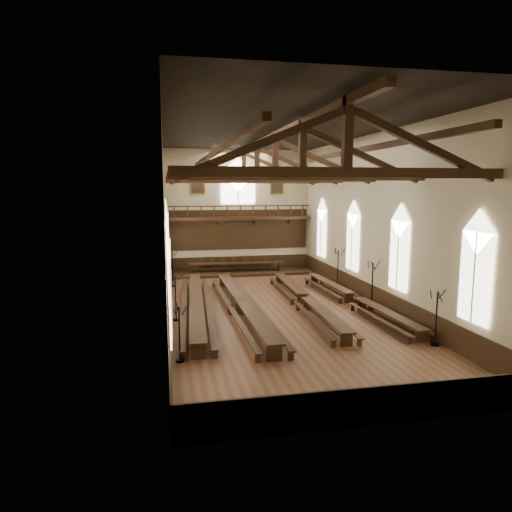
{
  "coord_description": "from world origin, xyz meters",
  "views": [
    {
      "loc": [
        -5.99,
        -24.54,
        6.9
      ],
      "look_at": [
        -0.77,
        1.5,
        2.92
      ],
      "focal_mm": 32.0,
      "sensor_mm": 36.0,
      "label": 1
    }
  ],
  "objects_px": {
    "candelabrum_right_near": "(436,329)",
    "refectory_row_c": "(305,299)",
    "candelabrum_left_near": "(180,344)",
    "candelabrum_right_mid": "(372,294)",
    "candelabrum_right_far": "(338,277)",
    "candelabrum_left_far": "(173,275)",
    "high_table": "(236,264)",
    "dais": "(236,273)",
    "refectory_row_d": "(355,298)",
    "candelabrum_left_mid": "(176,306)",
    "refectory_row_a": "(196,302)",
    "refectory_row_b": "(242,303)"
  },
  "relations": [
    {
      "from": "candelabrum_right_mid",
      "to": "refectory_row_c",
      "type": "bearing_deg",
      "value": 164.16
    },
    {
      "from": "candelabrum_right_near",
      "to": "candelabrum_right_mid",
      "type": "relative_size",
      "value": 0.89
    },
    {
      "from": "high_table",
      "to": "candelabrum_right_far",
      "type": "relative_size",
      "value": 2.69
    },
    {
      "from": "refectory_row_d",
      "to": "candelabrum_left_near",
      "type": "bearing_deg",
      "value": -147.16
    },
    {
      "from": "candelabrum_right_mid",
      "to": "candelabrum_left_near",
      "type": "bearing_deg",
      "value": -151.4
    },
    {
      "from": "candelabrum_left_far",
      "to": "candelabrum_right_far",
      "type": "xyz_separation_m",
      "value": [
        11.1,
        -3.01,
        0.07
      ]
    },
    {
      "from": "candelabrum_right_far",
      "to": "candelabrum_right_near",
      "type": "bearing_deg",
      "value": -90.0
    },
    {
      "from": "candelabrum_right_near",
      "to": "refectory_row_c",
      "type": "bearing_deg",
      "value": 116.4
    },
    {
      "from": "refectory_row_c",
      "to": "candelabrum_right_near",
      "type": "height_order",
      "value": "candelabrum_right_near"
    },
    {
      "from": "dais",
      "to": "candelabrum_right_near",
      "type": "xyz_separation_m",
      "value": [
        5.97,
        -18.55,
        0.67
      ]
    },
    {
      "from": "candelabrum_left_near",
      "to": "candelabrum_right_mid",
      "type": "relative_size",
      "value": 0.85
    },
    {
      "from": "refectory_row_a",
      "to": "candelabrum_left_near",
      "type": "relative_size",
      "value": 6.21
    },
    {
      "from": "refectory_row_b",
      "to": "candelabrum_right_near",
      "type": "xyz_separation_m",
      "value": [
        7.48,
        -6.76,
        0.17
      ]
    },
    {
      "from": "refectory_row_d",
      "to": "candelabrum_right_near",
      "type": "bearing_deg",
      "value": -84.04
    },
    {
      "from": "refectory_row_d",
      "to": "candelabrum_right_mid",
      "type": "distance_m",
      "value": 1.04
    },
    {
      "from": "candelabrum_left_near",
      "to": "candelabrum_right_near",
      "type": "relative_size",
      "value": 0.95
    },
    {
      "from": "dais",
      "to": "high_table",
      "type": "bearing_deg",
      "value": -108.97
    },
    {
      "from": "candelabrum_left_near",
      "to": "candelabrum_left_mid",
      "type": "xyz_separation_m",
      "value": [
        0.0,
        5.87,
        0.04
      ]
    },
    {
      "from": "candelabrum_right_near",
      "to": "candelabrum_right_far",
      "type": "bearing_deg",
      "value": 90.0
    },
    {
      "from": "refectory_row_c",
      "to": "refectory_row_d",
      "type": "distance_m",
      "value": 2.96
    },
    {
      "from": "candelabrum_left_far",
      "to": "candelabrum_right_near",
      "type": "height_order",
      "value": "candelabrum_left_far"
    },
    {
      "from": "refectory_row_b",
      "to": "refectory_row_c",
      "type": "bearing_deg",
      "value": 9.09
    },
    {
      "from": "candelabrum_left_far",
      "to": "candelabrum_right_near",
      "type": "relative_size",
      "value": 1.04
    },
    {
      "from": "refectory_row_c",
      "to": "dais",
      "type": "relative_size",
      "value": 1.24
    },
    {
      "from": "high_table",
      "to": "candelabrum_left_mid",
      "type": "xyz_separation_m",
      "value": [
        -5.13,
        -12.39,
        -0.04
      ]
    },
    {
      "from": "candelabrum_right_far",
      "to": "candelabrum_right_mid",
      "type": "bearing_deg",
      "value": -90.0
    },
    {
      "from": "high_table",
      "to": "candelabrum_right_mid",
      "type": "bearing_deg",
      "value": -63.94
    },
    {
      "from": "candelabrum_left_near",
      "to": "refectory_row_d",
      "type": "bearing_deg",
      "value": 32.84
    },
    {
      "from": "refectory_row_d",
      "to": "candelabrum_right_near",
      "type": "relative_size",
      "value": 5.47
    },
    {
      "from": "refectory_row_b",
      "to": "high_table",
      "type": "height_order",
      "value": "high_table"
    },
    {
      "from": "dais",
      "to": "candelabrum_left_near",
      "type": "height_order",
      "value": "candelabrum_left_near"
    },
    {
      "from": "refectory_row_a",
      "to": "refectory_row_c",
      "type": "xyz_separation_m",
      "value": [
        6.28,
        -0.09,
        -0.06
      ]
    },
    {
      "from": "refectory_row_b",
      "to": "dais",
      "type": "relative_size",
      "value": 1.32
    },
    {
      "from": "refectory_row_c",
      "to": "high_table",
      "type": "bearing_deg",
      "value": 101.68
    },
    {
      "from": "refectory_row_b",
      "to": "high_table",
      "type": "bearing_deg",
      "value": 82.71
    },
    {
      "from": "candelabrum_right_near",
      "to": "candelabrum_right_far",
      "type": "height_order",
      "value": "candelabrum_right_far"
    },
    {
      "from": "candelabrum_right_mid",
      "to": "candelabrum_right_near",
      "type": "bearing_deg",
      "value": -90.0
    },
    {
      "from": "refectory_row_a",
      "to": "dais",
      "type": "height_order",
      "value": "refectory_row_a"
    },
    {
      "from": "refectory_row_d",
      "to": "candelabrum_right_mid",
      "type": "relative_size",
      "value": 4.87
    },
    {
      "from": "refectory_row_a",
      "to": "dais",
      "type": "relative_size",
      "value": 1.31
    },
    {
      "from": "refectory_row_c",
      "to": "high_table",
      "type": "relative_size",
      "value": 1.85
    },
    {
      "from": "dais",
      "to": "candelabrum_left_near",
      "type": "relative_size",
      "value": 4.75
    },
    {
      "from": "refectory_row_d",
      "to": "dais",
      "type": "distance_m",
      "value": 12.71
    },
    {
      "from": "dais",
      "to": "candelabrum_left_near",
      "type": "bearing_deg",
      "value": -105.69
    },
    {
      "from": "candelabrum_left_mid",
      "to": "candelabrum_right_far",
      "type": "relative_size",
      "value": 0.89
    },
    {
      "from": "candelabrum_left_near",
      "to": "high_table",
      "type": "bearing_deg",
      "value": 74.31
    },
    {
      "from": "refectory_row_d",
      "to": "candelabrum_left_far",
      "type": "bearing_deg",
      "value": 143.55
    },
    {
      "from": "refectory_row_c",
      "to": "candelabrum_right_mid",
      "type": "bearing_deg",
      "value": -15.84
    },
    {
      "from": "refectory_row_a",
      "to": "refectory_row_b",
      "type": "distance_m",
      "value": 2.57
    },
    {
      "from": "dais",
      "to": "candelabrum_left_near",
      "type": "xyz_separation_m",
      "value": [
        -5.13,
        -18.26,
        0.63
      ]
    }
  ]
}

